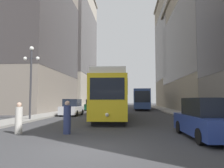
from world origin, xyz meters
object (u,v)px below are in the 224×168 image
parked_car_right_far (207,120)px  lamp_post_left_near (31,71)px  pedestrian_crossing_near (67,118)px  streetcar (113,96)px  parked_car_left_near (91,105)px  pedestrian_crossing_far (19,119)px  parked_car_left_mid (72,108)px  transit_bus (141,99)px

parked_car_right_far → lamp_post_left_near: lamp_post_left_near is taller
parked_car_right_far → pedestrian_crossing_near: 6.71m
streetcar → parked_car_left_near: bearing=106.2°
pedestrian_crossing_near → pedestrian_crossing_far: bearing=0.9°
parked_car_left_near → parked_car_right_far: bearing=-71.9°
streetcar → parked_car_left_near: size_ratio=3.16×
parked_car_left_mid → lamp_post_left_near: lamp_post_left_near is taller
parked_car_left_mid → pedestrian_crossing_near: 13.15m
transit_bus → parked_car_left_mid: (-8.52, -14.47, -1.10)m
streetcar → parked_car_right_far: 11.53m
streetcar → transit_bus: bearing=77.2°
pedestrian_crossing_near → parked_car_left_mid: bearing=-79.7°
transit_bus → lamp_post_left_near: 23.28m
parked_car_left_near → parked_car_left_mid: same height
streetcar → parked_car_right_far: size_ratio=2.94×
lamp_post_left_near → transit_bus: bearing=63.3°
streetcar → parked_car_left_near: (-4.83, 15.56, -1.26)m
streetcar → lamp_post_left_near: lamp_post_left_near is taller
streetcar → pedestrian_crossing_near: streetcar is taller
parked_car_right_far → lamp_post_left_near: 14.20m
parked_car_left_near → pedestrian_crossing_far: (0.71, -25.31, -0.10)m
parked_car_left_near → parked_car_left_mid: 12.35m
parked_car_left_mid → pedestrian_crossing_near: parked_car_left_mid is taller
transit_bus → pedestrian_crossing_near: transit_bus is taller
parked_car_left_mid → lamp_post_left_near: (-1.90, -6.24, 3.28)m
transit_bus → lamp_post_left_near: lamp_post_left_near is taller
streetcar → pedestrian_crossing_far: 10.67m
parked_car_left_near → parked_car_left_mid: bearing=-92.7°
streetcar → pedestrian_crossing_near: size_ratio=8.30×
parked_car_left_mid → transit_bus: bearing=59.4°
parked_car_right_far → lamp_post_left_near: size_ratio=0.78×
streetcar → pedestrian_crossing_far: size_ratio=8.69×
parked_car_right_far → pedestrian_crossing_far: parked_car_right_far is taller
parked_car_left_near → transit_bus: bearing=11.2°
parked_car_left_near → lamp_post_left_near: size_ratio=0.72×
parked_car_right_far → pedestrian_crossing_far: bearing=-5.9°
parked_car_left_near → pedestrian_crossing_near: (3.18, -25.11, -0.06)m
pedestrian_crossing_far → parked_car_left_near: bearing=97.2°
pedestrian_crossing_near → parked_car_right_far: bearing=169.8°
streetcar → lamp_post_left_near: bearing=-156.8°
streetcar → parked_car_left_mid: size_ratio=3.22×
pedestrian_crossing_near → lamp_post_left_near: bearing=-55.8°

